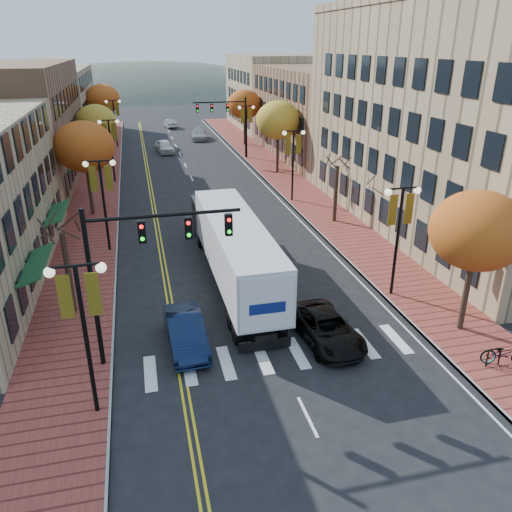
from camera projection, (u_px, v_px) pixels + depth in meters
ground at (291, 383)px, 20.09m from camera, size 200.00×200.00×0.00m
sidewalk_left at (99, 187)px, 47.17m from camera, size 4.00×85.00×0.15m
sidewalk_right at (281, 176)px, 51.04m from camera, size 4.00×85.00×0.15m
building_left_mid at (4, 126)px, 46.45m from camera, size 12.00×24.00×11.00m
building_left_far at (44, 105)px, 69.09m from camera, size 12.00×26.00×9.50m
building_right_near at (476, 121)px, 35.41m from camera, size 15.00×28.00×15.00m
building_right_mid at (336, 112)px, 59.63m from camera, size 15.00×24.00×10.00m
building_right_far at (284, 92)px, 79.10m from camera, size 15.00×20.00×11.00m
tree_left_a at (69, 273)px, 24.42m from camera, size 0.28×0.28×4.20m
tree_left_b at (84, 147)px, 37.46m from camera, size 4.48×4.48×7.21m
tree_left_c at (96, 122)px, 51.92m from camera, size 4.16×4.16×6.69m
tree_left_d at (103, 99)px, 67.79m from camera, size 4.61×4.61×7.42m
tree_right_a at (477, 231)px, 21.82m from camera, size 4.16×4.16×6.69m
tree_right_b at (336, 194)px, 37.22m from camera, size 0.28×0.28×4.20m
tree_right_c at (278, 120)px, 50.27m from camera, size 4.48×4.48×7.21m
tree_right_d at (244, 104)px, 64.63m from camera, size 4.35×4.35×7.00m
lamp_left_a at (82, 312)px, 16.79m from camera, size 1.96×0.36×6.05m
lamp_left_b at (102, 188)px, 31.09m from camera, size 1.96×0.36×6.05m
lamp_left_c at (110, 139)px, 47.18m from camera, size 1.96×0.36×6.05m
lamp_left_d at (114, 114)px, 63.26m from camera, size 1.96×0.36×6.05m
lamp_right_a at (399, 221)px, 25.37m from camera, size 1.96×0.36×6.05m
lamp_right_b at (293, 152)px, 41.46m from camera, size 1.96×0.36×6.05m
lamp_right_c at (246, 121)px, 57.55m from camera, size 1.96×0.36×6.05m
traffic_mast_near at (139, 255)px, 19.65m from camera, size 6.10×0.35×7.00m
traffic_mast_far at (229, 116)px, 56.86m from camera, size 6.10×0.34×7.00m
semi_truck at (231, 243)px, 27.90m from camera, size 2.65×15.94×3.98m
navy_sedan at (186, 332)px, 22.29m from camera, size 1.76×4.58×1.49m
black_suv at (326, 328)px, 22.70m from camera, size 2.61×5.00×1.34m
car_far_white at (165, 146)px, 61.90m from camera, size 2.44×4.84×1.58m
car_far_silver at (199, 134)px, 70.54m from camera, size 2.70×5.42×1.51m
car_far_oncoming at (170, 124)px, 80.27m from camera, size 1.89×4.19×1.34m
bicycle at (504, 353)px, 20.89m from camera, size 2.06×1.16×1.02m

